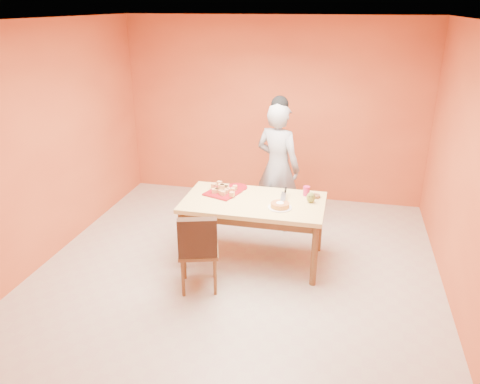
% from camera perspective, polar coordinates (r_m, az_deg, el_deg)
% --- Properties ---
extents(floor, '(5.00, 5.00, 0.00)m').
position_cam_1_polar(floor, '(5.31, -0.71, -10.36)').
color(floor, beige).
rests_on(floor, ground).
extents(ceiling, '(5.00, 5.00, 0.00)m').
position_cam_1_polar(ceiling, '(4.48, -0.88, 20.19)').
color(ceiling, white).
rests_on(ceiling, wall_back).
extents(wall_back, '(4.50, 0.00, 4.50)m').
position_cam_1_polar(wall_back, '(7.09, 4.10, 9.85)').
color(wall_back, '#D45F30').
rests_on(wall_back, floor).
extents(wall_left, '(0.00, 5.00, 5.00)m').
position_cam_1_polar(wall_left, '(5.68, -23.52, 4.92)').
color(wall_left, '#D45F30').
rests_on(wall_left, floor).
extents(wall_right, '(0.00, 5.00, 5.00)m').
position_cam_1_polar(wall_right, '(4.75, 26.62, 1.27)').
color(wall_right, '#D45F30').
rests_on(wall_right, floor).
extents(dining_table, '(1.60, 0.90, 0.76)m').
position_cam_1_polar(dining_table, '(5.36, 1.67, -1.97)').
color(dining_table, '#E0C475').
rests_on(dining_table, floor).
extents(dining_chair, '(0.52, 0.58, 0.90)m').
position_cam_1_polar(dining_chair, '(4.93, -5.15, -6.95)').
color(dining_chair, brown).
rests_on(dining_chair, floor).
extents(pastry_pile, '(0.31, 0.31, 0.10)m').
position_cam_1_polar(pastry_pile, '(5.48, -2.16, 0.48)').
color(pastry_pile, tan).
rests_on(pastry_pile, pastry_platter).
extents(person, '(0.73, 0.62, 1.71)m').
position_cam_1_polar(person, '(6.13, 4.63, 3.04)').
color(person, gray).
rests_on(person, floor).
extents(pastry_platter, '(0.44, 0.44, 0.02)m').
position_cam_1_polar(pastry_platter, '(5.50, -2.15, -0.12)').
color(pastry_platter, maroon).
rests_on(pastry_platter, dining_table).
extents(red_dinner_plate, '(0.27, 0.27, 0.02)m').
position_cam_1_polar(red_dinner_plate, '(5.68, -0.36, 0.58)').
color(red_dinner_plate, maroon).
rests_on(red_dinner_plate, dining_table).
extents(white_cake_plate, '(0.30, 0.30, 0.01)m').
position_cam_1_polar(white_cake_plate, '(5.14, 4.88, -1.90)').
color(white_cake_plate, white).
rests_on(white_cake_plate, dining_table).
extents(sponge_cake, '(0.27, 0.27, 0.05)m').
position_cam_1_polar(sponge_cake, '(5.13, 4.89, -1.60)').
color(sponge_cake, gold).
rests_on(sponge_cake, white_cake_plate).
extents(cake_server, '(0.08, 0.28, 0.01)m').
position_cam_1_polar(cake_server, '(5.28, 5.30, -0.54)').
color(cake_server, white).
rests_on(cake_server, sponge_cake).
extents(egg_ornament, '(0.10, 0.08, 0.12)m').
position_cam_1_polar(egg_ornament, '(5.30, 8.63, -0.67)').
color(egg_ornament, olive).
rests_on(egg_ornament, dining_table).
extents(magenta_glass, '(0.10, 0.10, 0.11)m').
position_cam_1_polar(magenta_glass, '(5.49, 8.10, 0.12)').
color(magenta_glass, '#BA1C4F').
rests_on(magenta_glass, dining_table).
extents(checker_tin, '(0.11, 0.11, 0.03)m').
position_cam_1_polar(checker_tin, '(5.46, 9.18, -0.50)').
color(checker_tin, '#381B0F').
rests_on(checker_tin, dining_table).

